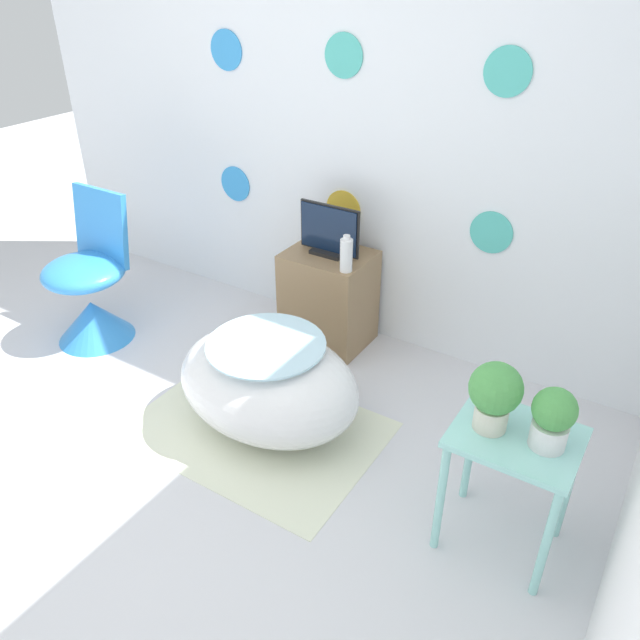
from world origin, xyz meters
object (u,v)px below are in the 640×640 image
object	(u,v)px
tv	(329,233)
potted_plant_left	(495,393)
bathtub	(268,383)
chair	(90,295)
potted_plant_right	(553,417)
vase	(346,255)

from	to	relation	value
tv	potted_plant_left	distance (m)	1.49
bathtub	potted_plant_left	size ratio (longest dim) A/B	3.43
chair	potted_plant_right	bearing A→B (deg)	-4.02
bathtub	vase	size ratio (longest dim) A/B	4.60
tv	potted_plant_left	world-z (taller)	tv
chair	tv	bearing A→B (deg)	30.91
tv	vase	bearing A→B (deg)	-35.67
chair	tv	world-z (taller)	chair
potted_plant_left	bathtub	bearing A→B (deg)	174.51
chair	tv	distance (m)	1.41
tv	vase	distance (m)	0.23
chair	potted_plant_left	distance (m)	2.40
tv	bathtub	bearing A→B (deg)	-78.86
chair	potted_plant_right	world-z (taller)	chair
bathtub	potted_plant_left	distance (m)	1.14
chair	potted_plant_right	distance (m)	2.59
bathtub	potted_plant_left	xyz separation A→B (m)	(1.05, -0.10, 0.44)
tv	potted_plant_right	distance (m)	1.64
bathtub	potted_plant_right	world-z (taller)	potted_plant_right
vase	chair	bearing A→B (deg)	-157.19
vase	potted_plant_right	distance (m)	1.42
tv	vase	size ratio (longest dim) A/B	1.82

